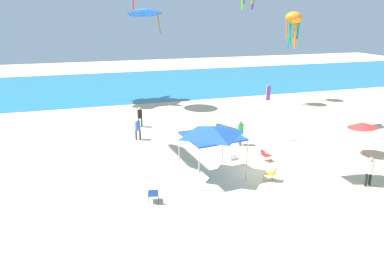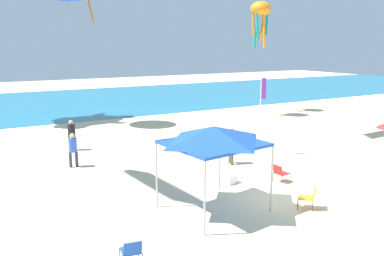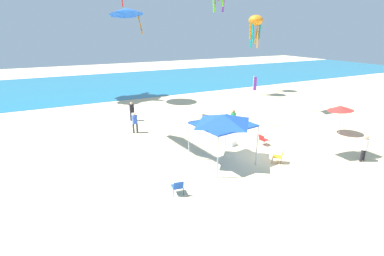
% 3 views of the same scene
% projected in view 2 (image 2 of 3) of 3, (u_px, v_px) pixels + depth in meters
% --- Properties ---
extents(ground, '(120.00, 120.00, 0.10)m').
position_uv_depth(ground, '(284.00, 200.00, 15.42)').
color(ground, beige).
extents(ocean_strip, '(120.00, 23.54, 0.02)m').
position_uv_depth(ocean_strip, '(80.00, 101.00, 42.32)').
color(ocean_strip, teal).
rests_on(ocean_strip, ground).
extents(canopy_tent, '(3.44, 3.25, 3.09)m').
position_uv_depth(canopy_tent, '(214.00, 136.00, 13.87)').
color(canopy_tent, '#B7B7BC').
rests_on(canopy_tent, ground).
extents(folding_chair_right_of_tent, '(0.68, 0.60, 0.82)m').
position_uv_depth(folding_chair_right_of_tent, '(280.00, 172.00, 17.15)').
color(folding_chair_right_of_tent, black).
rests_on(folding_chair_right_of_tent, ground).
extents(folding_chair_left_of_tent, '(0.62, 0.70, 0.82)m').
position_uv_depth(folding_chair_left_of_tent, '(132.00, 250.00, 10.60)').
color(folding_chair_left_of_tent, black).
rests_on(folding_chair_left_of_tent, ground).
extents(folding_chair_facing_ocean, '(0.80, 0.81, 0.82)m').
position_uv_depth(folding_chair_facing_ocean, '(309.00, 196.00, 14.39)').
color(folding_chair_facing_ocean, black).
rests_on(folding_chair_facing_ocean, ground).
extents(cooler_box, '(0.72, 0.59, 0.40)m').
position_uv_depth(cooler_box, '(230.00, 179.00, 17.12)').
color(cooler_box, white).
rests_on(cooler_box, ground).
extents(banner_flag, '(0.36, 0.06, 4.28)m').
position_uv_depth(banner_flag, '(261.00, 109.00, 21.03)').
color(banner_flag, silver).
rests_on(banner_flag, ground).
extents(person_beachcomber, '(0.41, 0.41, 1.74)m').
position_uv_depth(person_beachcomber, '(72.00, 133.00, 22.37)').
color(person_beachcomber, '#33384C').
rests_on(person_beachcomber, ground).
extents(person_watching_sky, '(0.45, 0.40, 1.68)m').
position_uv_depth(person_watching_sky, '(73.00, 147.00, 19.27)').
color(person_watching_sky, '#33384C').
rests_on(person_watching_sky, ground).
extents(person_kite_handler, '(0.44, 0.48, 1.86)m').
position_uv_depth(person_kite_handler, '(231.00, 143.00, 19.75)').
color(person_kite_handler, brown).
rests_on(person_kite_handler, ground).
extents(kite_octopus_orange, '(1.77, 1.77, 3.93)m').
position_uv_depth(kite_octopus_orange, '(260.00, 11.00, 34.14)').
color(kite_octopus_orange, orange).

